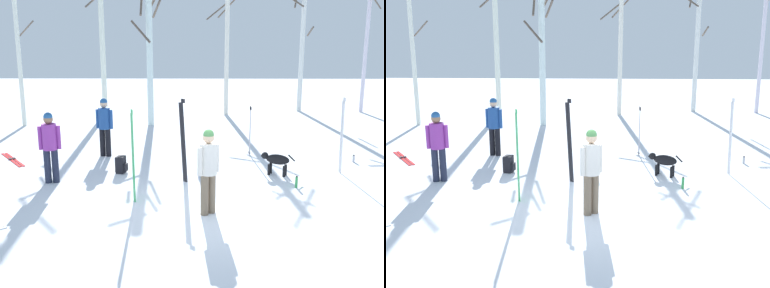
{
  "view_description": "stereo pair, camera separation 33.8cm",
  "coord_description": "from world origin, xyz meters",
  "views": [
    {
      "loc": [
        -0.19,
        -8.54,
        3.44
      ],
      "look_at": [
        -0.31,
        1.82,
        1.0
      ],
      "focal_mm": 42.77,
      "sensor_mm": 36.0,
      "label": 1
    },
    {
      "loc": [
        0.15,
        -8.53,
        3.44
      ],
      "look_at": [
        -0.31,
        1.82,
        1.0
      ],
      "focal_mm": 42.77,
      "sensor_mm": 36.0,
      "label": 2
    }
  ],
  "objects": [
    {
      "name": "birch_tree_0",
      "position": [
        -7.01,
        9.13,
        3.02
      ],
      "size": [
        1.33,
        1.33,
        5.77
      ],
      "color": "silver",
      "rests_on": "ground_plane"
    },
    {
      "name": "ski_pair_lying_1",
      "position": [
        -5.47,
        4.03,
        0.01
      ],
      "size": [
        1.22,
        1.54,
        0.05
      ],
      "color": "red",
      "rests_on": "ground_plane"
    },
    {
      "name": "birch_tree_3",
      "position": [
        1.1,
        11.91,
        3.5
      ],
      "size": [
        1.64,
        1.65,
        6.58
      ],
      "color": "silver",
      "rests_on": "ground_plane"
    },
    {
      "name": "backpack_0",
      "position": [
        -2.15,
        2.79,
        0.21
      ],
      "size": [
        0.32,
        0.3,
        0.44
      ],
      "color": "black",
      "rests_on": "ground_plane"
    },
    {
      "name": "birch_tree_5",
      "position": [
        7.46,
        12.71,
        3.95
      ],
      "size": [
        1.46,
        1.49,
        7.56
      ],
      "color": "silver",
      "rests_on": "ground_plane"
    },
    {
      "name": "water_bottle_1",
      "position": [
        4.22,
        3.93,
        0.1
      ],
      "size": [
        0.07,
        0.07,
        0.2
      ],
      "color": "silver",
      "rests_on": "ground_plane"
    },
    {
      "name": "ski_pair_planted_1",
      "position": [
        3.51,
        2.91,
        0.97
      ],
      "size": [
        0.05,
        0.21,
        1.96
      ],
      "color": "white",
      "rests_on": "ground_plane"
    },
    {
      "name": "ground_plane",
      "position": [
        0.0,
        0.0,
        0.0
      ],
      "size": [
        60.0,
        60.0,
        0.0
      ],
      "primitive_type": "plane",
      "color": "white"
    },
    {
      "name": "ski_pair_planted_2",
      "position": [
        -1.53,
        0.72,
        0.99
      ],
      "size": [
        0.09,
        0.18,
        1.99
      ],
      "color": "green",
      "rests_on": "ground_plane"
    },
    {
      "name": "ski_pair_planted_0",
      "position": [
        -0.52,
        2.11,
        1.01
      ],
      "size": [
        0.22,
        0.19,
        2.02
      ],
      "color": "black",
      "rests_on": "ground_plane"
    },
    {
      "name": "person_2",
      "position": [
        -2.88,
        4.51,
        0.98
      ],
      "size": [
        0.51,
        0.34,
        1.72
      ],
      "color": "black",
      "rests_on": "ground_plane"
    },
    {
      "name": "birch_tree_2",
      "position": [
        -2.03,
        9.31,
        2.96
      ],
      "size": [
        1.19,
        1.18,
        5.62
      ],
      "color": "silver",
      "rests_on": "ground_plane"
    },
    {
      "name": "person_1",
      "position": [
        -3.68,
        1.98,
        0.98
      ],
      "size": [
        0.51,
        0.34,
        1.72
      ],
      "color": "#1E2338",
      "rests_on": "ground_plane"
    },
    {
      "name": "water_bottle_0",
      "position": [
        2.13,
        1.65,
        0.14
      ],
      "size": [
        0.06,
        0.06,
        0.28
      ],
      "color": "green",
      "rests_on": "ground_plane"
    },
    {
      "name": "backpack_1",
      "position": [
        -0.01,
        2.58,
        0.21
      ],
      "size": [
        0.34,
        0.34,
        0.44
      ],
      "color": "#1E4C99",
      "rests_on": "ground_plane"
    },
    {
      "name": "person_0",
      "position": [
        0.03,
        0.02,
        0.98
      ],
      "size": [
        0.43,
        0.36,
        1.72
      ],
      "color": "#72604C",
      "rests_on": "ground_plane"
    },
    {
      "name": "birch_tree_1",
      "position": [
        -4.38,
        12.0,
        4.06
      ],
      "size": [
        1.4,
        1.23,
        8.02
      ],
      "color": "silver",
      "rests_on": "ground_plane"
    },
    {
      "name": "ski_poles_0",
      "position": [
        1.38,
        4.69,
        0.78
      ],
      "size": [
        0.07,
        0.23,
        1.45
      ],
      "color": "#B2B2BC",
      "rests_on": "ground_plane"
    },
    {
      "name": "birch_tree_4",
      "position": [
        4.61,
        12.98,
        3.2
      ],
      "size": [
        1.28,
        1.41,
        6.12
      ],
      "color": "silver",
      "rests_on": "ground_plane"
    },
    {
      "name": "dog",
      "position": [
        1.82,
        2.66,
        0.39
      ],
      "size": [
        0.83,
        0.46,
        0.57
      ],
      "color": "black",
      "rests_on": "ground_plane"
    }
  ]
}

